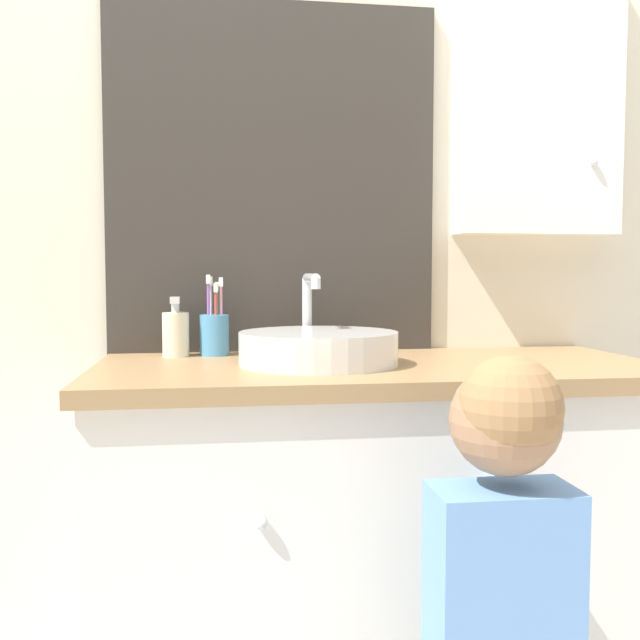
# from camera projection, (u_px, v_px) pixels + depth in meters

# --- Properties ---
(wall_back) EXTENTS (3.20, 0.18, 2.50)m
(wall_back) POSITION_uv_depth(u_px,v_px,m) (359.00, 207.00, 1.87)
(wall_back) COLOR beige
(wall_back) RESTS_ON ground_plane
(vanity_counter) EXTENTS (1.24, 0.58, 0.89)m
(vanity_counter) POSITION_uv_depth(u_px,v_px,m) (377.00, 558.00, 1.61)
(vanity_counter) COLOR silver
(vanity_counter) RESTS_ON ground_plane
(sink_basin) EXTENTS (0.35, 0.40, 0.20)m
(sink_basin) POSITION_uv_depth(u_px,v_px,m) (319.00, 346.00, 1.55)
(sink_basin) COLOR silver
(sink_basin) RESTS_ON vanity_counter
(toothbrush_holder) EXTENTS (0.07, 0.07, 0.20)m
(toothbrush_holder) POSITION_uv_depth(u_px,v_px,m) (215.00, 332.00, 1.72)
(toothbrush_holder) COLOR #4C93C6
(toothbrush_holder) RESTS_ON vanity_counter
(soap_dispenser) EXTENTS (0.06, 0.06, 0.14)m
(soap_dispenser) POSITION_uv_depth(u_px,v_px,m) (176.00, 333.00, 1.70)
(soap_dispenser) COLOR beige
(soap_dispenser) RESTS_ON vanity_counter
(child_figure) EXTENTS (0.22, 0.48, 0.97)m
(child_figure) POSITION_uv_depth(u_px,v_px,m) (502.00, 608.00, 1.11)
(child_figure) COLOR slate
(child_figure) RESTS_ON ground_plane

